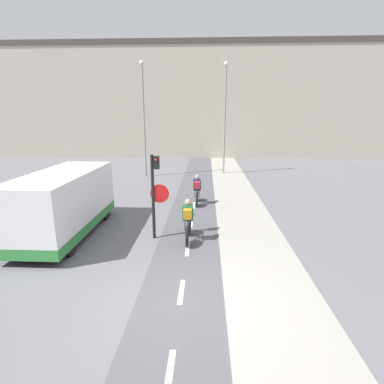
{
  "coord_description": "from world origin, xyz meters",
  "views": [
    {
      "loc": [
        0.59,
        -6.18,
        4.33
      ],
      "look_at": [
        0.0,
        6.06,
        1.2
      ],
      "focal_mm": 28.0,
      "sensor_mm": 36.0,
      "label": 1
    }
  ],
  "objects_px": {
    "street_lamp_sidewalk": "(225,109)",
    "cyclist_near": "(188,222)",
    "traffic_light_pole": "(155,188)",
    "street_lamp_far": "(144,109)",
    "cyclist_far": "(197,190)",
    "van": "(65,204)"
  },
  "relations": [
    {
      "from": "traffic_light_pole",
      "to": "street_lamp_sidewalk",
      "type": "bearing_deg",
      "value": 76.23
    },
    {
      "from": "street_lamp_far",
      "to": "cyclist_far",
      "type": "distance_m",
      "value": 9.09
    },
    {
      "from": "street_lamp_sidewalk",
      "to": "van",
      "type": "xyz_separation_m",
      "value": [
        -6.51,
        -12.43,
        -3.65
      ]
    },
    {
      "from": "street_lamp_sidewalk",
      "to": "cyclist_near",
      "type": "bearing_deg",
      "value": -98.61
    },
    {
      "from": "street_lamp_far",
      "to": "cyclist_near",
      "type": "relative_size",
      "value": 4.63
    },
    {
      "from": "street_lamp_far",
      "to": "van",
      "type": "relative_size",
      "value": 1.49
    },
    {
      "from": "street_lamp_sidewalk",
      "to": "street_lamp_far",
      "type": "bearing_deg",
      "value": -168.44
    },
    {
      "from": "traffic_light_pole",
      "to": "van",
      "type": "distance_m",
      "value": 3.5
    },
    {
      "from": "cyclist_near",
      "to": "cyclist_far",
      "type": "distance_m",
      "value": 4.57
    },
    {
      "from": "street_lamp_far",
      "to": "van",
      "type": "height_order",
      "value": "street_lamp_far"
    },
    {
      "from": "cyclist_near",
      "to": "traffic_light_pole",
      "type": "bearing_deg",
      "value": 170.72
    },
    {
      "from": "traffic_light_pole",
      "to": "van",
      "type": "xyz_separation_m",
      "value": [
        -3.42,
        0.22,
        -0.73
      ]
    },
    {
      "from": "cyclist_near",
      "to": "cyclist_far",
      "type": "xyz_separation_m",
      "value": [
        0.18,
        4.57,
        -0.01
      ]
    },
    {
      "from": "street_lamp_sidewalk",
      "to": "cyclist_far",
      "type": "distance_m",
      "value": 9.39
    },
    {
      "from": "street_lamp_far",
      "to": "cyclist_near",
      "type": "xyz_separation_m",
      "value": [
        3.82,
        -11.65,
        -4.05
      ]
    },
    {
      "from": "street_lamp_sidewalk",
      "to": "cyclist_far",
      "type": "height_order",
      "value": "street_lamp_sidewalk"
    },
    {
      "from": "cyclist_near",
      "to": "cyclist_far",
      "type": "relative_size",
      "value": 1.04
    },
    {
      "from": "van",
      "to": "traffic_light_pole",
      "type": "bearing_deg",
      "value": -3.64
    },
    {
      "from": "street_lamp_far",
      "to": "cyclist_near",
      "type": "bearing_deg",
      "value": -71.84
    },
    {
      "from": "traffic_light_pole",
      "to": "van",
      "type": "relative_size",
      "value": 0.57
    },
    {
      "from": "van",
      "to": "street_lamp_sidewalk",
      "type": "bearing_deg",
      "value": 62.33
    },
    {
      "from": "street_lamp_far",
      "to": "cyclist_far",
      "type": "relative_size",
      "value": 4.81
    }
  ]
}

